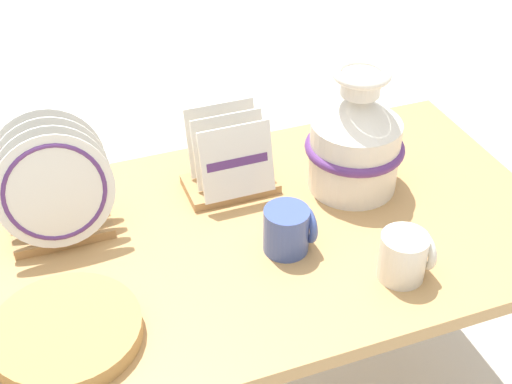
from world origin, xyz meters
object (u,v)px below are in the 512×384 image
(ceramic_vase, at_px, (355,139))
(mug_cobalt_glaze, at_px, (289,229))
(dish_rack_square_plates, at_px, (231,167))
(dish_rack_round_plates, at_px, (55,192))
(mug_cream_glaze, at_px, (405,256))
(wicker_charger_stack, at_px, (66,331))

(ceramic_vase, bearing_deg, mug_cobalt_glaze, -145.25)
(dish_rack_square_plates, relative_size, mug_cobalt_glaze, 2.02)
(dish_rack_round_plates, relative_size, mug_cobalt_glaze, 2.50)
(dish_rack_round_plates, height_order, mug_cream_glaze, dish_rack_round_plates)
(ceramic_vase, distance_m, dish_rack_round_plates, 0.68)
(dish_rack_round_plates, height_order, dish_rack_square_plates, dish_rack_round_plates)
(wicker_charger_stack, xyz_separation_m, mug_cobalt_glaze, (0.48, 0.09, 0.03))
(dish_rack_round_plates, distance_m, wicker_charger_stack, 0.33)
(ceramic_vase, xyz_separation_m, mug_cobalt_glaze, (-0.23, -0.16, -0.08))
(dish_rack_square_plates, bearing_deg, ceramic_vase, -18.20)
(wicker_charger_stack, relative_size, mug_cobalt_glaze, 2.66)
(dish_rack_round_plates, xyz_separation_m, dish_rack_square_plates, (0.40, 0.03, -0.05))
(wicker_charger_stack, distance_m, mug_cream_glaze, 0.67)
(dish_rack_square_plates, xyz_separation_m, mug_cobalt_glaze, (0.04, -0.25, -0.01))
(mug_cobalt_glaze, distance_m, mug_cream_glaze, 0.25)
(dish_rack_round_plates, relative_size, dish_rack_square_plates, 1.24)
(dish_rack_round_plates, height_order, mug_cobalt_glaze, dish_rack_round_plates)
(dish_rack_round_plates, xyz_separation_m, wicker_charger_stack, (-0.04, -0.31, -0.10))
(wicker_charger_stack, bearing_deg, mug_cobalt_glaze, 10.79)
(dish_rack_round_plates, distance_m, mug_cream_glaze, 0.74)
(mug_cobalt_glaze, bearing_deg, dish_rack_square_plates, 99.47)
(dish_rack_square_plates, xyz_separation_m, mug_cream_glaze, (0.23, -0.41, -0.01))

